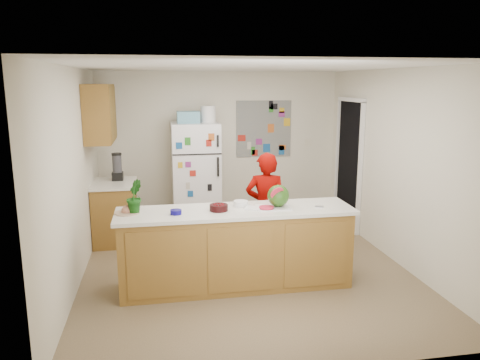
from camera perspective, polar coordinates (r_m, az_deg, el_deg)
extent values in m
cube|color=brown|center=(6.08, 0.60, -10.74)|extent=(4.00, 4.50, 0.02)
cube|color=beige|center=(7.92, -2.45, 4.01)|extent=(4.00, 0.02, 2.50)
cube|color=beige|center=(5.70, -19.64, 0.27)|extent=(0.02, 4.50, 2.50)
cube|color=beige|center=(6.40, 18.60, 1.54)|extent=(0.02, 4.50, 2.50)
cube|color=white|center=(5.62, 0.65, 13.72)|extent=(4.00, 4.50, 0.02)
cube|color=black|center=(7.71, 13.19, 1.77)|extent=(0.03, 0.85, 2.04)
cube|color=brown|center=(5.43, -0.49, -8.49)|extent=(2.60, 0.62, 0.88)
cube|color=silver|center=(5.28, -0.50, -3.80)|extent=(2.68, 0.70, 0.04)
cube|color=brown|center=(7.15, -14.95, -3.95)|extent=(0.60, 0.80, 0.86)
cube|color=silver|center=(7.04, -15.14, -0.42)|extent=(0.64, 0.84, 0.04)
cube|color=brown|center=(6.87, -16.72, 7.79)|extent=(0.35, 1.00, 0.80)
cube|color=silver|center=(7.57, -5.41, 0.53)|extent=(0.75, 0.70, 1.70)
cube|color=#5999B2|center=(7.43, -6.33, 7.63)|extent=(0.35, 0.28, 0.18)
cube|color=slate|center=(8.00, 2.92, 6.25)|extent=(0.95, 0.01, 0.95)
imported|color=#730300|center=(6.09, 3.16, -3.39)|extent=(0.59, 0.45, 1.45)
cylinder|color=black|center=(7.14, -14.74, 1.48)|extent=(0.13, 0.13, 0.38)
cube|color=white|center=(5.35, 4.10, -3.36)|extent=(0.40, 0.31, 0.01)
sphere|color=#285F19|center=(5.35, 4.69, -1.92)|extent=(0.25, 0.25, 0.25)
cylinder|color=#B8153D|center=(5.27, 3.22, -3.37)|extent=(0.16, 0.16, 0.02)
cylinder|color=black|center=(5.22, -2.61, -3.38)|extent=(0.22, 0.22, 0.07)
cylinder|color=silver|center=(5.41, 0.10, -2.88)|extent=(0.22, 0.22, 0.06)
cylinder|color=#0B065E|center=(5.13, -7.81, -3.89)|extent=(0.16, 0.16, 0.05)
cylinder|color=#BAB292|center=(5.26, -13.61, -3.89)|extent=(0.35, 0.35, 0.02)
cube|color=silver|center=(5.30, 1.55, -3.42)|extent=(0.21, 0.20, 0.02)
cube|color=gray|center=(5.44, 9.64, -3.23)|extent=(0.10, 0.07, 0.01)
imported|color=#1A3C11|center=(5.22, -12.81, -2.00)|extent=(0.16, 0.20, 0.37)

